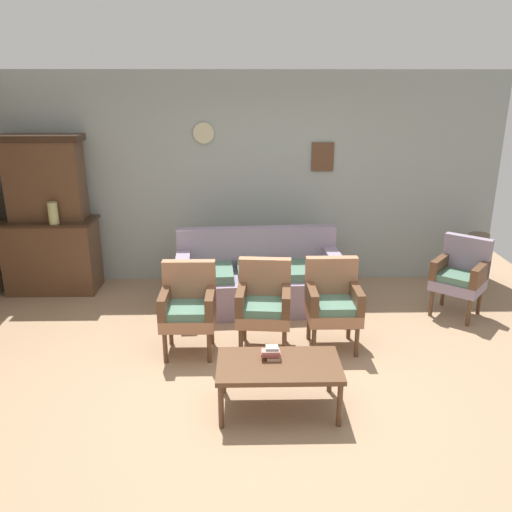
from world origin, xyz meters
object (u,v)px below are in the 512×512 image
vase_on_cabinet (53,213)px  book_stack_on_table (271,353)px  armchair_row_middle (333,300)px  side_cabinet (53,255)px  wingback_chair_by_fireplace (460,273)px  floral_couch (259,280)px  floor_vase_by_wall (475,262)px  armchair_by_doorway (188,305)px  coffee_table (279,368)px  armchair_near_couch_end (264,302)px

vase_on_cabinet → book_stack_on_table: (2.51, -2.38, -0.59)m
armchair_row_middle → side_cabinet: bearing=154.8°
vase_on_cabinet → wingback_chair_by_fireplace: size_ratio=0.29×
floral_couch → floor_vase_by_wall: (2.79, 0.46, 0.05)m
armchair_by_doorway → coffee_table: (0.82, -0.99, -0.12)m
vase_on_cabinet → floral_couch: bearing=-8.9°
book_stack_on_table → armchair_by_doorway: bearing=129.9°
vase_on_cabinet → book_stack_on_table: vase_on_cabinet is taller
vase_on_cabinet → armchair_by_doorway: vase_on_cabinet is taller
side_cabinet → floral_couch: bearing=-12.2°
floral_couch → vase_on_cabinet: bearing=171.1°
vase_on_cabinet → side_cabinet: bearing=128.5°
side_cabinet → coffee_table: (2.71, -2.63, -0.09)m
vase_on_cabinet → coffee_table: size_ratio=0.26×
floral_couch → coffee_table: size_ratio=1.96×
coffee_table → floor_vase_by_wall: 3.68m
armchair_by_doorway → book_stack_on_table: size_ratio=5.66×
coffee_table → book_stack_on_table: 0.13m
vase_on_cabinet → floor_vase_by_wall: (5.25, 0.08, -0.69)m
armchair_by_doorway → book_stack_on_table: bearing=-50.1°
armchair_near_couch_end → coffee_table: (0.08, -1.05, -0.12)m
armchair_by_doorway → book_stack_on_table: (0.77, -0.92, -0.03)m
floral_couch → floor_vase_by_wall: 2.82m
floral_couch → wingback_chair_by_fireplace: 2.31m
armchair_near_couch_end → vase_on_cabinet: bearing=150.5°
side_cabinet → wingback_chair_by_fireplace: bearing=-9.7°
vase_on_cabinet → armchair_row_middle: size_ratio=0.29×
vase_on_cabinet → book_stack_on_table: bearing=-43.4°
side_cabinet → floral_couch: size_ratio=0.59×
floral_couch → armchair_near_couch_end: bearing=-88.5°
vase_on_cabinet → wingback_chair_by_fireplace: bearing=-7.9°
vase_on_cabinet → floor_vase_by_wall: vase_on_cabinet is taller
side_cabinet → armchair_row_middle: bearing=-25.2°
floral_couch → armchair_by_doorway: size_ratio=2.18×
vase_on_cabinet → coffee_table: 3.62m
armchair_near_couch_end → armchair_row_middle: 0.69m
armchair_by_doorway → armchair_row_middle: same height
armchair_near_couch_end → armchair_by_doorway: bearing=-175.7°
armchair_by_doorway → coffee_table: bearing=-50.3°
side_cabinet → armchair_row_middle: 3.67m
floor_vase_by_wall → floral_couch: bearing=-170.5°
floral_couch → armchair_near_couch_end: same height
floral_couch → armchair_row_middle: (0.71, -1.00, 0.17)m
armchair_near_couch_end → armchair_row_middle: bearing=1.9°
vase_on_cabinet → wingback_chair_by_fireplace: vase_on_cabinet is taller
vase_on_cabinet → wingback_chair_by_fireplace: (4.74, -0.66, -0.56)m
side_cabinet → armchair_by_doorway: 2.50m
coffee_table → book_stack_on_table: book_stack_on_table is taller
coffee_table → wingback_chair_by_fireplace: bearing=39.6°
floral_couch → book_stack_on_table: bearing=-88.5°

